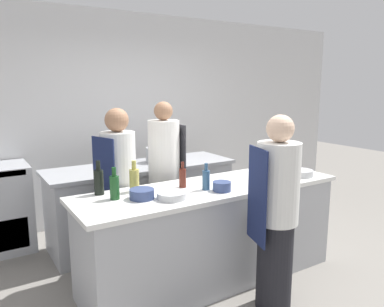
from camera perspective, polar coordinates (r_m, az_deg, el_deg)
ground_plane at (r=3.83m, az=2.94°, el=-18.41°), size 16.00×16.00×0.00m
wall_back at (r=5.25m, az=-10.42°, el=5.44°), size 8.00×0.06×2.80m
prep_counter at (r=3.62m, az=3.01°, el=-11.99°), size 2.56×0.75×0.92m
pass_counter at (r=4.52m, az=-7.50°, el=-7.42°), size 2.21×0.72×0.92m
chef_at_prep_near at (r=3.14m, az=12.71°, el=-9.05°), size 0.40×0.38×1.62m
chef_at_stove at (r=4.00m, az=-4.20°, el=-4.07°), size 0.34×0.33×1.68m
chef_at_pass_far at (r=3.68m, az=-11.05°, el=-5.84°), size 0.38×0.37×1.64m
bottle_olive_oil at (r=3.12m, az=-11.72°, el=-4.96°), size 0.08×0.08×0.27m
bottle_vinegar at (r=3.33m, az=2.15°, el=-3.95°), size 0.07×0.07×0.24m
bottle_wine at (r=3.28m, az=-14.01°, el=-4.10°), size 0.08×0.08×0.29m
bottle_cooking_oil at (r=3.40m, az=-1.44°, el=-3.63°), size 0.06×0.06×0.24m
bottle_sauce at (r=3.30m, az=-8.79°, el=-3.93°), size 0.08×0.08×0.28m
bottle_water at (r=3.84m, az=11.15°, el=-2.35°), size 0.08×0.08×0.21m
bowl_mixing_large at (r=3.31m, az=4.57°, el=-5.01°), size 0.16×0.16×0.08m
bowl_prep_small at (r=3.11m, az=-7.65°, el=-6.13°), size 0.20×0.20×0.08m
bowl_ceramic_blue at (r=3.09m, az=-3.15°, el=-6.42°), size 0.24×0.24×0.06m
bowl_wooden_salad at (r=3.99m, az=16.24°, el=-2.86°), size 0.25×0.25×0.06m
cup at (r=3.68m, az=12.07°, el=-3.55°), size 0.08×0.08×0.09m
cutting_board at (r=4.12m, az=12.20°, el=-2.62°), size 0.34×0.25×0.01m
stockpot at (r=4.51m, az=-5.62°, el=-0.19°), size 0.23×0.23×0.18m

